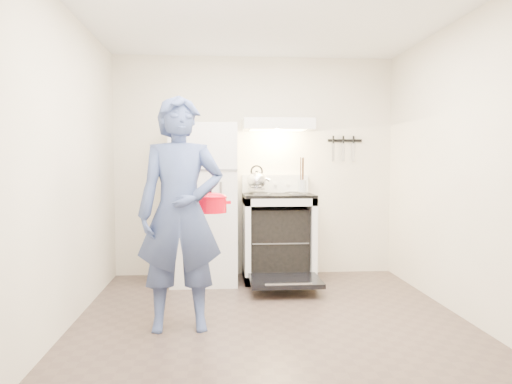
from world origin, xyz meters
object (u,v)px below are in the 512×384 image
stove_body (278,238)px  refrigerator (204,204)px  tea_kettle (257,179)px  person (180,214)px  dutch_oven (210,205)px

stove_body → refrigerator: bearing=-178.2°
refrigerator → tea_kettle: (0.58, 0.13, 0.26)m
refrigerator → stove_body: (0.81, 0.02, -0.39)m
refrigerator → person: 1.56m
tea_kettle → person: (-0.72, -1.68, -0.21)m
person → dutch_oven: person is taller
refrigerator → person: (-0.14, -1.55, 0.05)m
refrigerator → tea_kettle: bearing=12.9°
stove_body → person: size_ratio=0.51×
person → dutch_oven: bearing=46.1°
dutch_oven → tea_kettle: bearing=70.6°
tea_kettle → person: bearing=-113.2°
refrigerator → dutch_oven: refrigerator is taller
refrigerator → tea_kettle: refrigerator is taller
person → refrigerator: bearing=81.1°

